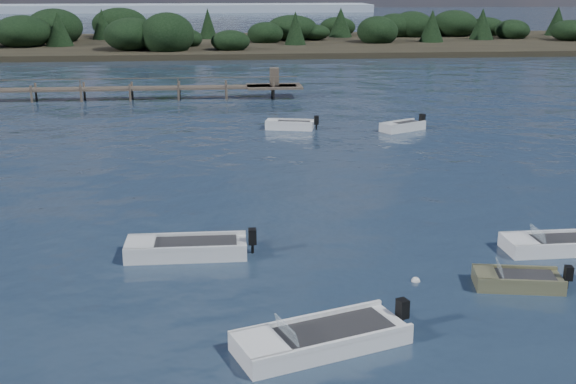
{
  "coord_description": "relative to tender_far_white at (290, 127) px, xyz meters",
  "views": [
    {
      "loc": [
        -1.11,
        -17.75,
        10.44
      ],
      "look_at": [
        1.96,
        14.0,
        1.0
      ],
      "focal_mm": 45.0,
      "sensor_mm": 36.0,
      "label": 1
    }
  ],
  "objects": [
    {
      "name": "ground",
      "position": [
        -3.97,
        26.63,
        -0.18
      ],
      "size": [
        400.0,
        400.0,
        0.0
      ],
      "primitive_type": "plane",
      "color": "#172436",
      "rests_on": "ground"
    },
    {
      "name": "tender_far_white",
      "position": [
        0.0,
        0.0,
        0.0
      ],
      "size": [
        3.9,
        2.14,
        1.31
      ],
      "color": "silver",
      "rests_on": "ground"
    },
    {
      "name": "dinghy_extra_a",
      "position": [
        5.25,
        -28.52,
        -0.04
      ],
      "size": [
        3.44,
        1.97,
        1.11
      ],
      "color": "#6D6A48",
      "rests_on": "ground"
    },
    {
      "name": "dinghy_mid_grey",
      "position": [
        -6.51,
        -24.36,
        -0.01
      ],
      "size": [
        5.11,
        1.82,
        1.29
      ],
      "color": "silver",
      "rests_on": "ground"
    },
    {
      "name": "dinghy_mid_white_b",
      "position": [
        8.36,
        -25.27,
        -0.03
      ],
      "size": [
        4.9,
        1.78,
        1.21
      ],
      "color": "silver",
      "rests_on": "ground"
    },
    {
      "name": "dinghy_mid_white_a",
      "position": [
        -2.28,
        -32.17,
        -0.02
      ],
      "size": [
        5.61,
        3.52,
        1.3
      ],
      "color": "silver",
      "rests_on": "ground"
    },
    {
      "name": "tender_far_grey_b",
      "position": [
        8.01,
        -1.28,
        -0.0
      ],
      "size": [
        3.67,
        2.76,
        1.28
      ],
      "color": "silver",
      "rests_on": "ground"
    },
    {
      "name": "buoy_b",
      "position": [
        1.8,
        -27.72,
        -0.18
      ],
      "size": [
        0.32,
        0.32,
        0.32
      ],
      "primitive_type": "sphere",
      "color": "silver",
      "rests_on": "ground"
    },
    {
      "name": "far_headland",
      "position": [
        21.03,
        66.63,
        1.78
      ],
      "size": [
        190.0,
        40.0,
        5.8
      ],
      "color": "black",
      "rests_on": "ground"
    }
  ]
}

